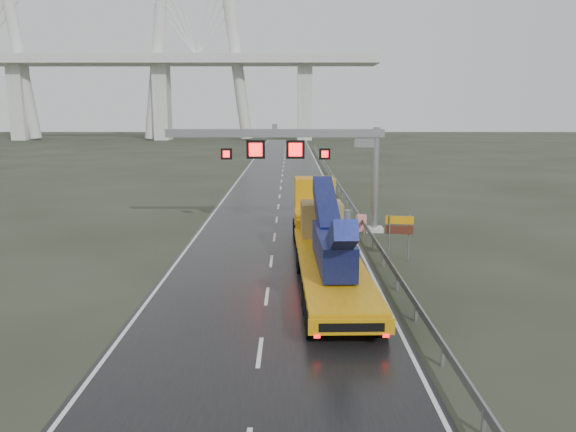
{
  "coord_description": "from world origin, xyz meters",
  "views": [
    {
      "loc": [
        1.07,
        -20.34,
        8.33
      ],
      "look_at": [
        0.95,
        6.81,
        3.2
      ],
      "focal_mm": 35.0,
      "sensor_mm": 36.0,
      "label": 1
    }
  ],
  "objects_px": {
    "sign_gantry": "(306,151)",
    "striped_barrier": "(361,223)",
    "heavy_haul_truck": "(323,230)",
    "exit_sign_pair": "(399,229)"
  },
  "relations": [
    {
      "from": "exit_sign_pair",
      "to": "striped_barrier",
      "type": "xyz_separation_m",
      "value": [
        -1.1,
        8.01,
        -1.27
      ]
    },
    {
      "from": "exit_sign_pair",
      "to": "striped_barrier",
      "type": "height_order",
      "value": "exit_sign_pair"
    },
    {
      "from": "exit_sign_pair",
      "to": "striped_barrier",
      "type": "relative_size",
      "value": 2.28
    },
    {
      "from": "exit_sign_pair",
      "to": "striped_barrier",
      "type": "distance_m",
      "value": 8.19
    },
    {
      "from": "striped_barrier",
      "to": "exit_sign_pair",
      "type": "bearing_deg",
      "value": -96.14
    },
    {
      "from": "exit_sign_pair",
      "to": "sign_gantry",
      "type": "bearing_deg",
      "value": 131.13
    },
    {
      "from": "heavy_haul_truck",
      "to": "striped_barrier",
      "type": "distance_m",
      "value": 8.88
    },
    {
      "from": "sign_gantry",
      "to": "heavy_haul_truck",
      "type": "bearing_deg",
      "value": -84.57
    },
    {
      "from": "sign_gantry",
      "to": "striped_barrier",
      "type": "relative_size",
      "value": 12.88
    },
    {
      "from": "exit_sign_pair",
      "to": "striped_barrier",
      "type": "bearing_deg",
      "value": 106.7
    }
  ]
}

